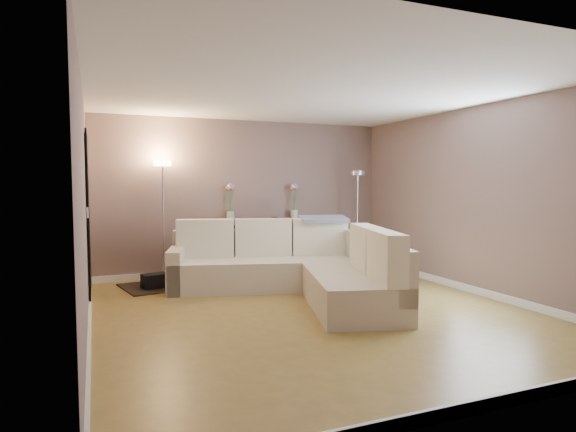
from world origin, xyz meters
name	(u,v)px	position (x,y,z in m)	size (l,w,h in m)	color
floor	(313,312)	(0.00, 0.00, -0.01)	(5.00, 5.50, 0.01)	olive
ceiling	(314,92)	(0.00, 0.00, 2.60)	(5.00, 5.50, 0.01)	white
wall_back	(245,197)	(0.00, 2.76, 1.30)	(5.00, 0.02, 2.60)	#7C645F
wall_front	(493,221)	(0.00, -2.76, 1.30)	(5.00, 0.02, 2.60)	#7C645F
wall_left	(83,208)	(-2.51, 0.00, 1.30)	(0.02, 5.50, 2.60)	#7C645F
wall_right	(478,201)	(2.51, 0.00, 1.30)	(0.02, 5.50, 2.60)	#7C645F
baseboard_back	(246,269)	(0.00, 2.73, 0.05)	(5.00, 0.03, 0.10)	white
baseboard_front	(484,405)	(0.00, -2.73, 0.05)	(5.00, 0.03, 0.10)	white
baseboard_left	(89,331)	(-2.48, 0.00, 0.05)	(0.03, 5.50, 0.10)	white
baseboard_right	(474,290)	(2.48, 0.00, 0.05)	(0.03, 5.50, 0.10)	white
doorway	(88,217)	(-2.48, 1.70, 1.10)	(0.02, 1.20, 2.20)	black
switch_plate	(88,213)	(-2.48, 0.85, 1.20)	(0.02, 0.08, 0.12)	white
sectional_sofa	(297,267)	(0.20, 0.96, 0.37)	(2.99, 3.36, 1.00)	beige
throw_blanket	(324,219)	(0.88, 1.49, 0.99)	(0.72, 0.41, 0.05)	gray
console_table	(258,245)	(0.20, 2.65, 0.47)	(1.37, 0.41, 0.84)	black
leaning_mirror	(260,202)	(0.29, 2.82, 1.21)	(0.96, 0.08, 0.75)	black
table_decor	(264,223)	(0.28, 2.61, 0.86)	(0.58, 0.13, 0.14)	#C18A22
flower_vase_left	(230,208)	(-0.29, 2.66, 1.12)	(0.16, 0.13, 0.72)	silver
flower_vase_right	(294,207)	(0.86, 2.63, 1.12)	(0.16, 0.13, 0.72)	silver
floor_lamp_lit	(163,196)	(-1.41, 2.52, 1.33)	(0.32, 0.32, 1.89)	silver
floor_lamp_unlit	(357,200)	(1.91, 2.25, 1.24)	(0.30, 0.30, 1.75)	silver
charcoal_rug	(166,285)	(-1.43, 2.15, 0.01)	(1.23, 0.92, 0.02)	black
black_bag	(155,281)	(-1.61, 2.00, 0.11)	(0.35, 0.25, 0.23)	black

